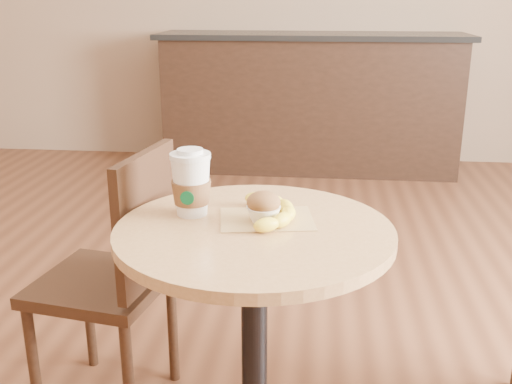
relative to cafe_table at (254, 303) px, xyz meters
The scene contains 7 objects.
cafe_table is the anchor object (origin of this frame).
chair_left 0.52m from the cafe_table, 151.84° to the left, with size 0.44×0.44×0.88m.
service_counter 3.23m from the cafe_table, 88.73° to the left, with size 2.30×0.65×1.04m.
kraft_bag 0.22m from the cafe_table, 64.80° to the left, with size 0.24×0.18×0.00m, color tan.
coffee_cup 0.35m from the cafe_table, 156.63° to the left, with size 0.11×0.11×0.18m.
muffin 0.26m from the cafe_table, 61.10° to the left, with size 0.09×0.09×0.08m.
banana 0.25m from the cafe_table, 59.42° to the left, with size 0.16×0.27×0.04m, color yellow, non-canonical shape.
Camera 1 is at (0.09, -1.45, 1.31)m, focal length 42.00 mm.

